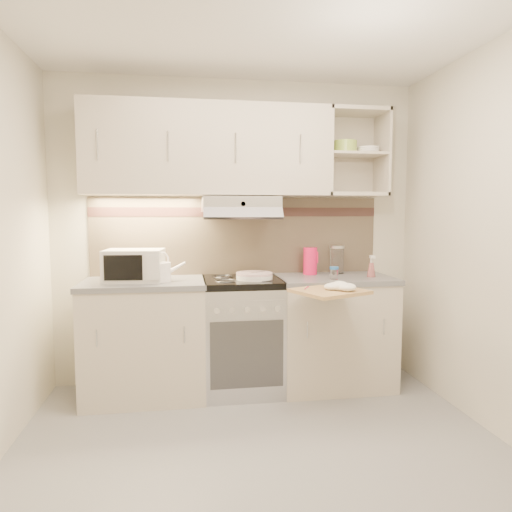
# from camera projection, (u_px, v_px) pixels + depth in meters

# --- Properties ---
(ground) EXTENTS (3.00, 3.00, 0.00)m
(ground) POSITION_uv_depth(u_px,v_px,m) (266.00, 464.00, 2.57)
(ground) COLOR gray
(ground) RESTS_ON ground
(room_shell) EXTENTS (3.04, 2.84, 2.52)m
(room_shell) POSITION_uv_depth(u_px,v_px,m) (257.00, 178.00, 2.78)
(room_shell) COLOR beige
(room_shell) RESTS_ON ground
(base_cabinet_left) EXTENTS (0.90, 0.60, 0.86)m
(base_cabinet_left) POSITION_uv_depth(u_px,v_px,m) (145.00, 341.00, 3.50)
(base_cabinet_left) COLOR beige
(base_cabinet_left) RESTS_ON ground
(worktop_left) EXTENTS (0.92, 0.62, 0.04)m
(worktop_left) POSITION_uv_depth(u_px,v_px,m) (144.00, 283.00, 3.46)
(worktop_left) COLOR slate
(worktop_left) RESTS_ON base_cabinet_left
(base_cabinet_right) EXTENTS (0.90, 0.60, 0.86)m
(base_cabinet_right) POSITION_uv_depth(u_px,v_px,m) (333.00, 333.00, 3.73)
(base_cabinet_right) COLOR beige
(base_cabinet_right) RESTS_ON ground
(worktop_right) EXTENTS (0.92, 0.62, 0.04)m
(worktop_right) POSITION_uv_depth(u_px,v_px,m) (334.00, 279.00, 3.69)
(worktop_right) COLOR slate
(worktop_right) RESTS_ON base_cabinet_right
(electric_range) EXTENTS (0.60, 0.60, 0.90)m
(electric_range) POSITION_uv_depth(u_px,v_px,m) (242.00, 335.00, 3.61)
(electric_range) COLOR #B7B7BC
(electric_range) RESTS_ON ground
(microwave) EXTENTS (0.45, 0.35, 0.24)m
(microwave) POSITION_uv_depth(u_px,v_px,m) (134.00, 265.00, 3.43)
(microwave) COLOR silver
(microwave) RESTS_ON worktop_left
(watering_can) EXTENTS (0.26, 0.16, 0.23)m
(watering_can) POSITION_uv_depth(u_px,v_px,m) (163.00, 271.00, 3.40)
(watering_can) COLOR white
(watering_can) RESTS_ON worktop_left
(plate_stack) EXTENTS (0.28, 0.28, 0.06)m
(plate_stack) POSITION_uv_depth(u_px,v_px,m) (254.00, 276.00, 3.52)
(plate_stack) COLOR white
(plate_stack) RESTS_ON electric_range
(bread_loaf) EXTENTS (0.18, 0.18, 0.05)m
(bread_loaf) POSITION_uv_depth(u_px,v_px,m) (251.00, 275.00, 3.62)
(bread_loaf) COLOR #A2823B
(bread_loaf) RESTS_ON electric_range
(pink_pitcher) EXTENTS (0.12, 0.11, 0.23)m
(pink_pitcher) POSITION_uv_depth(u_px,v_px,m) (310.00, 261.00, 3.80)
(pink_pitcher) COLOR #EC134E
(pink_pitcher) RESTS_ON worktop_right
(glass_jar) EXTENTS (0.12, 0.12, 0.24)m
(glass_jar) POSITION_uv_depth(u_px,v_px,m) (337.00, 259.00, 3.86)
(glass_jar) COLOR white
(glass_jar) RESTS_ON worktop_right
(spice_jar) EXTENTS (0.07, 0.07, 0.10)m
(spice_jar) POSITION_uv_depth(u_px,v_px,m) (334.00, 273.00, 3.51)
(spice_jar) COLOR white
(spice_jar) RESTS_ON worktop_right
(spray_bottle) EXTENTS (0.07, 0.07, 0.18)m
(spray_bottle) POSITION_uv_depth(u_px,v_px,m) (371.00, 268.00, 3.66)
(spray_bottle) COLOR pink
(spray_bottle) RESTS_ON worktop_right
(cutting_board) EXTENTS (0.56, 0.54, 0.02)m
(cutting_board) POSITION_uv_depth(u_px,v_px,m) (330.00, 291.00, 3.14)
(cutting_board) COLOR tan
(cutting_board) RESTS_ON base_cabinet_right
(dish_towel) EXTENTS (0.29, 0.26, 0.07)m
(dish_towel) POSITION_uv_depth(u_px,v_px,m) (336.00, 285.00, 3.11)
(dish_towel) COLOR silver
(dish_towel) RESTS_ON cutting_board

